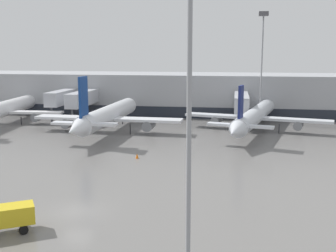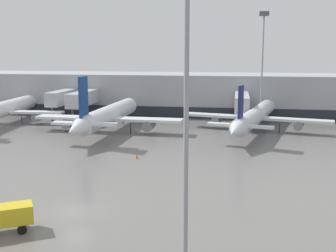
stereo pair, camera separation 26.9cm
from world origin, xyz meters
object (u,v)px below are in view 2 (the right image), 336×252
traffic_cone_1 (137,156)px  apron_light_mast_2 (187,27)px  parked_jet_3 (257,115)px  service_truck_1 (2,216)px  parked_jet_4 (5,109)px  parked_jet_1 (108,116)px  apron_light_mast_1 (263,38)px

traffic_cone_1 → apron_light_mast_2: 34.07m
parked_jet_3 → service_truck_1: parked_jet_3 is taller
traffic_cone_1 → parked_jet_3: bearing=53.9°
service_truck_1 → traffic_cone_1: service_truck_1 is taller
apron_light_mast_2 → traffic_cone_1: bearing=109.1°
parked_jet_4 → service_truck_1: parked_jet_4 is taller
parked_jet_4 → apron_light_mast_2: (41.98, -51.46, 12.47)m
parked_jet_1 → parked_jet_4: parked_jet_1 is taller
parked_jet_4 → parked_jet_1: bearing=-109.1°
parked_jet_3 → apron_light_mast_2: size_ratio=1.96×
apron_light_mast_1 → parked_jet_1: bearing=-150.9°
service_truck_1 → apron_light_mast_1: 62.25m
service_truck_1 → apron_light_mast_1: (22.51, 56.02, 15.18)m
parked_jet_3 → apron_light_mast_1: 16.51m
parked_jet_3 → service_truck_1: 51.57m
traffic_cone_1 → apron_light_mast_2: size_ratio=0.03×
parked_jet_4 → apron_light_mast_2: apron_light_mast_2 is taller
apron_light_mast_1 → apron_light_mast_2: apron_light_mast_1 is taller
parked_jet_1 → service_truck_1: bearing=-172.6°
traffic_cone_1 → apron_light_mast_2: (10.01, -28.91, 15.00)m
parked_jet_1 → apron_light_mast_2: bearing=-155.7°
parked_jet_3 → apron_light_mast_2: (-6.44, -51.44, 12.46)m
parked_jet_3 → apron_light_mast_2: apron_light_mast_2 is taller
traffic_cone_1 → apron_light_mast_1: size_ratio=0.03×
service_truck_1 → parked_jet_1: bearing=-115.6°
parked_jet_3 → service_truck_1: bearing=168.0°
parked_jet_1 → parked_jet_4: size_ratio=0.85×
parked_jet_3 → apron_light_mast_1: apron_light_mast_1 is taller
parked_jet_1 → apron_light_mast_1: (26.76, 14.86, 13.59)m
service_truck_1 → traffic_cone_1: (4.91, 24.39, -1.08)m
parked_jet_1 → parked_jet_3: 26.25m
parked_jet_1 → parked_jet_3: parked_jet_1 is taller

